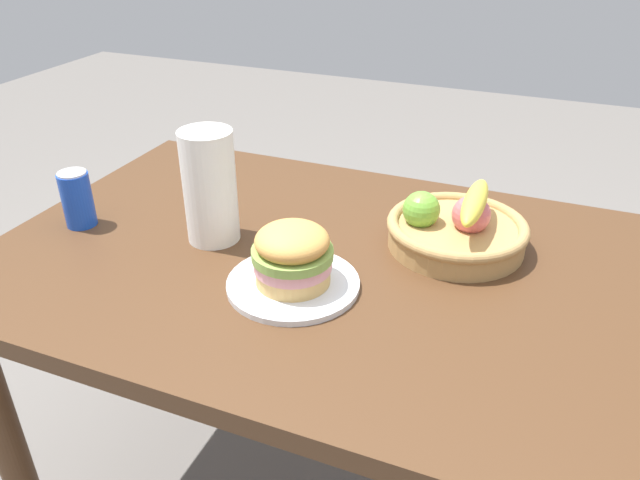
% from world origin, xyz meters
% --- Properties ---
extents(dining_table, '(1.40, 0.90, 0.75)m').
position_xyz_m(dining_table, '(0.00, 0.00, 0.65)').
color(dining_table, '#4C301C').
rests_on(dining_table, ground_plane).
extents(plate, '(0.25, 0.25, 0.01)m').
position_xyz_m(plate, '(-0.03, -0.12, 0.76)').
color(plate, white).
rests_on(plate, dining_table).
extents(sandwich, '(0.15, 0.15, 0.12)m').
position_xyz_m(sandwich, '(-0.03, -0.12, 0.82)').
color(sandwich, '#DBAD60').
rests_on(sandwich, plate).
extents(soda_can, '(0.07, 0.07, 0.13)m').
position_xyz_m(soda_can, '(-0.57, -0.07, 0.81)').
color(soda_can, blue).
rests_on(soda_can, dining_table).
extents(fruit_basket, '(0.29, 0.29, 0.14)m').
position_xyz_m(fruit_basket, '(0.22, 0.14, 0.79)').
color(fruit_basket, tan).
rests_on(fruit_basket, dining_table).
extents(paper_towel_roll, '(0.11, 0.11, 0.24)m').
position_xyz_m(paper_towel_roll, '(-0.27, -0.01, 0.87)').
color(paper_towel_roll, white).
rests_on(paper_towel_roll, dining_table).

